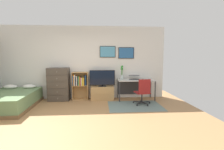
{
  "coord_description": "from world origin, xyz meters",
  "views": [
    {
      "loc": [
        0.63,
        -3.74,
        1.56
      ],
      "look_at": [
        1.01,
        1.5,
        0.98
      ],
      "focal_mm": 26.07,
      "sensor_mm": 36.0,
      "label": 1
    }
  ],
  "objects_px": {
    "bookshelf": "(80,83)",
    "bamboo_vase": "(122,72)",
    "television": "(102,78)",
    "office_chair": "(143,91)",
    "laptop": "(134,78)",
    "dresser": "(59,84)",
    "tv_stand": "(102,93)",
    "computer_mouse": "(143,79)",
    "bed": "(9,100)",
    "desk": "(135,83)"
  },
  "relations": [
    {
      "from": "bookshelf",
      "to": "bamboo_vase",
      "type": "height_order",
      "value": "bamboo_vase"
    },
    {
      "from": "television",
      "to": "office_chair",
      "type": "relative_size",
      "value": 1.07
    },
    {
      "from": "bamboo_vase",
      "to": "laptop",
      "type": "bearing_deg",
      "value": -14.13
    },
    {
      "from": "dresser",
      "to": "tv_stand",
      "type": "bearing_deg",
      "value": 0.55
    },
    {
      "from": "laptop",
      "to": "office_chair",
      "type": "bearing_deg",
      "value": -74.22
    },
    {
      "from": "bookshelf",
      "to": "office_chair",
      "type": "xyz_separation_m",
      "value": [
        2.14,
        -0.84,
        -0.15
      ]
    },
    {
      "from": "dresser",
      "to": "office_chair",
      "type": "bearing_deg",
      "value": -15.18
    },
    {
      "from": "bamboo_vase",
      "to": "office_chair",
      "type": "bearing_deg",
      "value": -56.75
    },
    {
      "from": "office_chair",
      "to": "bamboo_vase",
      "type": "height_order",
      "value": "bamboo_vase"
    },
    {
      "from": "computer_mouse",
      "to": "bamboo_vase",
      "type": "xyz_separation_m",
      "value": [
        -0.73,
        0.26,
        0.25
      ]
    },
    {
      "from": "tv_stand",
      "to": "computer_mouse",
      "type": "bearing_deg",
      "value": -6.69
    },
    {
      "from": "office_chair",
      "to": "bamboo_vase",
      "type": "relative_size",
      "value": 1.68
    },
    {
      "from": "tv_stand",
      "to": "bamboo_vase",
      "type": "relative_size",
      "value": 1.64
    },
    {
      "from": "bed",
      "to": "television",
      "type": "height_order",
      "value": "television"
    },
    {
      "from": "television",
      "to": "desk",
      "type": "xyz_separation_m",
      "value": [
        1.23,
        0.0,
        -0.18
      ]
    },
    {
      "from": "bamboo_vase",
      "to": "computer_mouse",
      "type": "bearing_deg",
      "value": -19.48
    },
    {
      "from": "bed",
      "to": "bamboo_vase",
      "type": "relative_size",
      "value": 4.06
    },
    {
      "from": "bed",
      "to": "desk",
      "type": "relative_size",
      "value": 1.56
    },
    {
      "from": "bamboo_vase",
      "to": "bookshelf",
      "type": "bearing_deg",
      "value": -178.41
    },
    {
      "from": "bed",
      "to": "office_chair",
      "type": "xyz_separation_m",
      "value": [
        4.18,
        0.02,
        0.22
      ]
    },
    {
      "from": "dresser",
      "to": "television",
      "type": "height_order",
      "value": "dresser"
    },
    {
      "from": "office_chair",
      "to": "television",
      "type": "bearing_deg",
      "value": 140.91
    },
    {
      "from": "dresser",
      "to": "bamboo_vase",
      "type": "xyz_separation_m",
      "value": [
        2.3,
        0.1,
        0.42
      ]
    },
    {
      "from": "tv_stand",
      "to": "office_chair",
      "type": "bearing_deg",
      "value": -31.21
    },
    {
      "from": "desk",
      "to": "bamboo_vase",
      "type": "xyz_separation_m",
      "value": [
        -0.49,
        0.11,
        0.4
      ]
    },
    {
      "from": "tv_stand",
      "to": "office_chair",
      "type": "relative_size",
      "value": 0.97
    },
    {
      "from": "bed",
      "to": "bookshelf",
      "type": "height_order",
      "value": "bookshelf"
    },
    {
      "from": "bed",
      "to": "desk",
      "type": "xyz_separation_m",
      "value": [
        4.1,
        0.8,
        0.36
      ]
    },
    {
      "from": "computer_mouse",
      "to": "bed",
      "type": "bearing_deg",
      "value": -171.56
    },
    {
      "from": "desk",
      "to": "dresser",
      "type": "bearing_deg",
      "value": 179.91
    },
    {
      "from": "bookshelf",
      "to": "laptop",
      "type": "bearing_deg",
      "value": -1.96
    },
    {
      "from": "television",
      "to": "bookshelf",
      "type": "bearing_deg",
      "value": 175.42
    },
    {
      "from": "computer_mouse",
      "to": "bookshelf",
      "type": "bearing_deg",
      "value": 174.62
    },
    {
      "from": "bed",
      "to": "bookshelf",
      "type": "bearing_deg",
      "value": 20.85
    },
    {
      "from": "bed",
      "to": "office_chair",
      "type": "distance_m",
      "value": 4.19
    },
    {
      "from": "television",
      "to": "office_chair",
      "type": "distance_m",
      "value": 1.56
    },
    {
      "from": "bookshelf",
      "to": "television",
      "type": "height_order",
      "value": "television"
    },
    {
      "from": "computer_mouse",
      "to": "bamboo_vase",
      "type": "distance_m",
      "value": 0.82
    },
    {
      "from": "desk",
      "to": "office_chair",
      "type": "relative_size",
      "value": 1.54
    },
    {
      "from": "office_chair",
      "to": "bamboo_vase",
      "type": "distance_m",
      "value": 1.19
    },
    {
      "from": "office_chair",
      "to": "computer_mouse",
      "type": "xyz_separation_m",
      "value": [
        0.15,
        0.62,
        0.3
      ]
    },
    {
      "from": "bamboo_vase",
      "to": "television",
      "type": "bearing_deg",
      "value": -171.56
    },
    {
      "from": "television",
      "to": "desk",
      "type": "bearing_deg",
      "value": 0.14
    },
    {
      "from": "bed",
      "to": "television",
      "type": "bearing_deg",
      "value": 13.51
    },
    {
      "from": "dresser",
      "to": "office_chair",
      "type": "distance_m",
      "value": 2.99
    },
    {
      "from": "bed",
      "to": "office_chair",
      "type": "bearing_deg",
      "value": -1.7
    },
    {
      "from": "dresser",
      "to": "computer_mouse",
      "type": "bearing_deg",
      "value": -2.97
    },
    {
      "from": "bookshelf",
      "to": "office_chair",
      "type": "relative_size",
      "value": 1.18
    },
    {
      "from": "bookshelf",
      "to": "computer_mouse",
      "type": "bearing_deg",
      "value": -5.38
    },
    {
      "from": "bed",
      "to": "television",
      "type": "xyz_separation_m",
      "value": [
        2.87,
        0.79,
        0.55
      ]
    }
  ]
}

